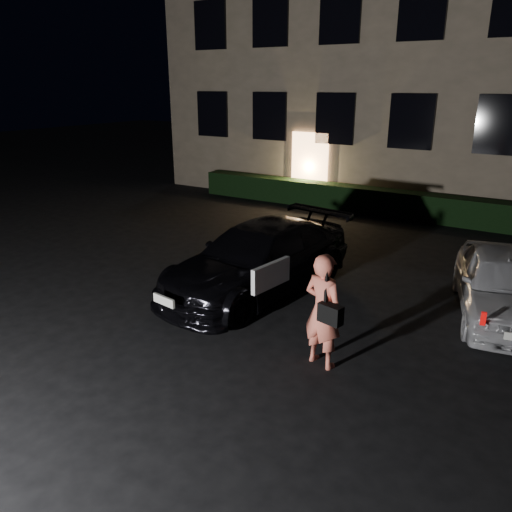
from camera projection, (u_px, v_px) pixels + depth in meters
The scene contains 6 objects.
ground at pixel (201, 358), 7.94m from camera, with size 80.00×80.00×0.00m, color black.
building at pixel (451, 29), 18.00m from camera, with size 20.00×8.11×12.00m.
hedge at pixel (399, 204), 16.22m from camera, with size 15.00×0.70×0.85m, color black.
sedan at pixel (258, 259), 10.32m from camera, with size 2.66×5.07×1.40m.
hatch at pixel (503, 284), 9.19m from camera, with size 2.42×4.02×1.28m.
man at pixel (323, 311), 7.48m from camera, with size 0.76×0.58×1.81m.
Camera 1 is at (4.42, -5.46, 4.13)m, focal length 35.00 mm.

